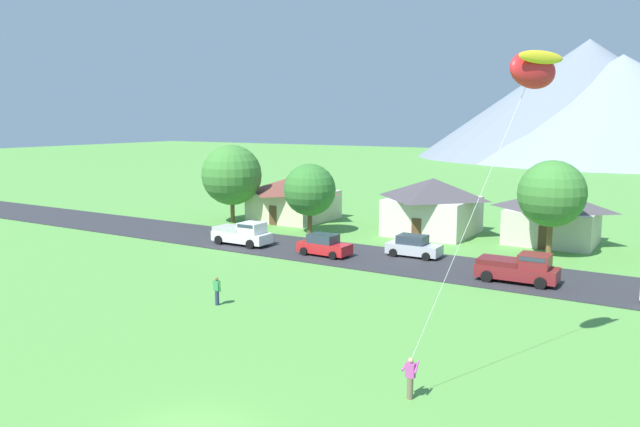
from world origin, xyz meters
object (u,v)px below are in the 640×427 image
(pickup_truck_white_west_side, at_px, (243,233))
(kite_flyer_with_kite, at_px, (530,79))
(tree_center, at_px, (232,175))
(house_rightmost, at_px, (552,216))
(house_left_center, at_px, (433,205))
(tree_right_of_center, at_px, (552,194))
(tree_near_left, at_px, (310,190))
(parked_car_silver_west_end, at_px, (414,246))
(pickup_truck_maroon_east_side, at_px, (519,268))
(parked_car_red_mid_west, at_px, (324,245))
(house_right_center, at_px, (294,197))
(watcher_person, at_px, (217,290))

(pickup_truck_white_west_side, xyz_separation_m, kite_flyer_with_kite, (26.69, -15.12, 11.26))
(kite_flyer_with_kite, bearing_deg, tree_center, 145.78)
(house_rightmost, height_order, tree_center, tree_center)
(kite_flyer_with_kite, bearing_deg, house_left_center, 117.45)
(house_rightmost, relative_size, tree_right_of_center, 1.02)
(house_rightmost, bearing_deg, tree_right_of_center, -80.74)
(house_rightmost, xyz_separation_m, tree_near_left, (-20.40, -7.06, 1.75))
(parked_car_silver_west_end, distance_m, pickup_truck_maroon_east_side, 9.60)
(tree_near_left, bearing_deg, house_rightmost, 19.09)
(tree_near_left, relative_size, pickup_truck_maroon_east_side, 1.26)
(parked_car_red_mid_west, bearing_deg, house_right_center, 131.45)
(house_left_center, height_order, pickup_truck_maroon_east_side, house_left_center)
(tree_center, relative_size, kite_flyer_with_kite, 0.60)
(tree_center, xyz_separation_m, tree_right_of_center, (31.48, 0.53, 0.02))
(parked_car_silver_west_end, distance_m, watcher_person, 18.21)
(house_left_center, bearing_deg, house_right_center, -179.62)
(house_right_center, height_order, pickup_truck_white_west_side, house_right_center)
(tree_right_of_center, bearing_deg, parked_car_silver_west_end, -147.06)
(house_right_center, relative_size, watcher_person, 5.04)
(parked_car_silver_west_end, height_order, pickup_truck_maroon_east_side, pickup_truck_maroon_east_side)
(pickup_truck_white_west_side, distance_m, kite_flyer_with_kite, 32.68)
(parked_car_silver_west_end, xyz_separation_m, kite_flyer_with_kite, (12.49, -18.54, 11.46))
(house_rightmost, bearing_deg, tree_center, -168.79)
(house_left_center, relative_size, watcher_person, 4.95)
(tree_right_of_center, xyz_separation_m, pickup_truck_maroon_east_side, (-0.01, -9.29, -3.93))
(tree_near_left, height_order, tree_center, tree_center)
(tree_right_of_center, height_order, parked_car_silver_west_end, tree_right_of_center)
(tree_center, xyz_separation_m, pickup_truck_maroon_east_side, (31.47, -8.76, -3.90))
(house_rightmost, xyz_separation_m, kite_flyer_with_kite, (4.43, -29.88, 9.93))
(house_rightmost, bearing_deg, watcher_person, -114.05)
(parked_car_red_mid_west, relative_size, pickup_truck_maroon_east_side, 0.81)
(house_right_center, relative_size, house_rightmost, 1.09)
(parked_car_red_mid_west, xyz_separation_m, pickup_truck_white_west_side, (-8.04, -0.10, 0.19))
(pickup_truck_white_west_side, bearing_deg, parked_car_red_mid_west, 0.74)
(watcher_person, bearing_deg, house_right_center, 115.46)
(house_left_center, relative_size, tree_center, 1.03)
(house_rightmost, height_order, parked_car_silver_west_end, house_rightmost)
(house_right_center, xyz_separation_m, watcher_person, (13.17, -27.66, -1.55))
(tree_right_of_center, bearing_deg, pickup_truck_maroon_east_side, -90.07)
(parked_car_silver_west_end, height_order, watcher_person, parked_car_silver_west_end)
(house_rightmost, distance_m, pickup_truck_maroon_east_side, 14.91)
(parked_car_silver_west_end, bearing_deg, tree_right_of_center, 32.94)
(tree_near_left, relative_size, kite_flyer_with_kite, 0.49)
(tree_near_left, relative_size, tree_center, 0.82)
(parked_car_red_mid_west, bearing_deg, parked_car_silver_west_end, 28.28)
(pickup_truck_maroon_east_side, relative_size, watcher_person, 3.13)
(house_rightmost, relative_size, tree_center, 0.96)
(pickup_truck_white_west_side, height_order, watcher_person, pickup_truck_white_west_side)
(kite_flyer_with_kite, xyz_separation_m, watcher_person, (-17.33, 0.98, -11.45))
(tree_right_of_center, relative_size, watcher_person, 4.54)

